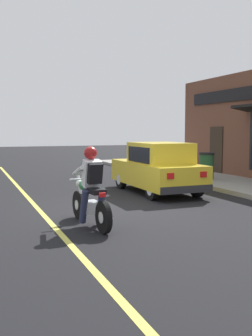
% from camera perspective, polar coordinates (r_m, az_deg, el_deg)
% --- Properties ---
extents(ground_plane, '(80.00, 80.00, 0.00)m').
position_cam_1_polar(ground_plane, '(9.66, -1.15, -6.11)').
color(ground_plane, black).
extents(sidewalk_curb, '(2.60, 22.00, 0.14)m').
position_cam_1_polar(sidewalk_curb, '(14.76, 13.93, -1.97)').
color(sidewalk_curb, gray).
rests_on(sidewalk_curb, ground).
extents(lane_stripe, '(0.12, 19.80, 0.01)m').
position_cam_1_polar(lane_stripe, '(12.11, -14.30, -3.90)').
color(lane_stripe, '#D1C64C').
rests_on(lane_stripe, ground).
extents(motorcycle_with_rider, '(0.58, 2.02, 1.62)m').
position_cam_1_polar(motorcycle_with_rider, '(8.00, -5.16, -3.63)').
color(motorcycle_with_rider, black).
rests_on(motorcycle_with_rider, ground).
extents(car_hatchback, '(1.64, 3.78, 1.57)m').
position_cam_1_polar(car_hatchback, '(12.24, 4.58, -0.05)').
color(car_hatchback, black).
rests_on(car_hatchback, ground).
extents(trash_bin, '(0.56, 0.56, 0.98)m').
position_cam_1_polar(trash_bin, '(14.95, 11.62, 0.35)').
color(trash_bin, '#23512D').
rests_on(trash_bin, sidewalk_curb).
extents(fire_hydrant, '(0.36, 0.24, 0.88)m').
position_cam_1_polar(fire_hydrant, '(18.48, 8.08, 1.17)').
color(fire_hydrant, red).
rests_on(fire_hydrant, sidewalk_curb).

